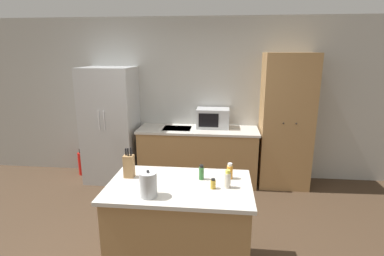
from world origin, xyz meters
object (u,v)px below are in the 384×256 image
spice_bottle_amber_oil (230,171)px  kettle (148,185)px  pantry_cabinet (286,122)px  spice_bottle_short_red (228,179)px  microwave (213,118)px  fire_extinguisher (82,163)px  spice_bottle_green_herb (201,173)px  knife_block (129,166)px  refrigerator (111,125)px  spice_bottle_tall_dark (213,184)px

spice_bottle_amber_oil → kettle: bearing=-147.4°
pantry_cabinet → spice_bottle_short_red: size_ratio=12.46×
microwave → fire_extinguisher: 2.39m
pantry_cabinet → microwave: bearing=175.4°
spice_bottle_short_red → spice_bottle_green_herb: bearing=147.5°
knife_block → refrigerator: bearing=115.3°
spice_bottle_tall_dark → spice_bottle_green_herb: spice_bottle_green_herb is taller
microwave → spice_bottle_green_herb: bearing=-90.7°
spice_bottle_amber_oil → fire_extinguisher: spice_bottle_amber_oil is taller
spice_bottle_tall_dark → spice_bottle_amber_oil: size_ratio=0.61×
pantry_cabinet → knife_block: 2.73m
refrigerator → spice_bottle_amber_oil: size_ratio=12.09×
spice_bottle_short_red → pantry_cabinet: bearing=67.2°
knife_block → fire_extinguisher: (-1.53, 2.05, -0.83)m
fire_extinguisher → spice_bottle_short_red: bearing=-41.6°
spice_bottle_short_red → spice_bottle_green_herb: size_ratio=1.15×
fire_extinguisher → spice_bottle_tall_dark: bearing=-43.5°
spice_bottle_tall_dark → spice_bottle_green_herb: bearing=122.5°
refrigerator → microwave: (1.64, 0.15, 0.12)m
spice_bottle_short_red → spice_bottle_amber_oil: 0.20m
spice_bottle_amber_oil → knife_block: bearing=-176.0°
refrigerator → spice_bottle_tall_dark: bearing=-51.0°
spice_bottle_short_red → fire_extinguisher: bearing=138.4°
microwave → spice_bottle_tall_dark: microwave is taller
pantry_cabinet → spice_bottle_tall_dark: bearing=-115.2°
spice_bottle_amber_oil → spice_bottle_green_herb: 0.27m
spice_bottle_short_red → spice_bottle_green_herb: (-0.24, 0.15, -0.01)m
spice_bottle_amber_oil → spice_bottle_short_red: bearing=-96.6°
microwave → knife_block: bearing=-108.5°
knife_block → kettle: (0.28, -0.36, -0.01)m
spice_bottle_tall_dark → spice_bottle_amber_oil: (0.15, 0.23, 0.03)m
refrigerator → spice_bottle_amber_oil: 2.67m
spice_bottle_amber_oil → spice_bottle_green_herb: bearing=-170.4°
microwave → kettle: size_ratio=2.20×
knife_block → spice_bottle_tall_dark: 0.82m
refrigerator → microwave: size_ratio=3.58×
refrigerator → spice_bottle_green_herb: 2.53m
spice_bottle_green_herb → kettle: 0.56m
spice_bottle_tall_dark → spice_bottle_short_red: 0.13m
spice_bottle_amber_oil → spice_bottle_tall_dark: bearing=-122.9°
pantry_cabinet → kettle: bearing=-123.0°
refrigerator → fire_extinguisher: 0.94m
knife_block → kettle: knife_block is taller
knife_block → kettle: bearing=-52.5°
spice_bottle_tall_dark → spice_bottle_short_red: (0.12, 0.03, 0.03)m
pantry_cabinet → knife_block: bearing=-132.0°
spice_bottle_green_herb → kettle: size_ratio=0.61×
spice_bottle_short_red → refrigerator: bearing=131.4°
spice_bottle_short_red → knife_block: bearing=171.9°
refrigerator → spice_bottle_tall_dark: size_ratio=19.85×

